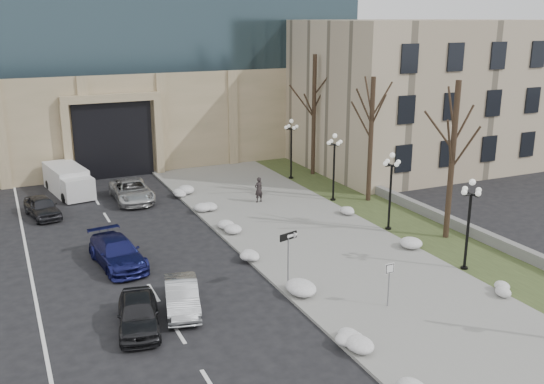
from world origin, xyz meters
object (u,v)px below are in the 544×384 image
(lamppost_d, at_px, (291,141))
(lamppost_c, at_px, (334,158))
(one_way_sign, at_px, (291,242))
(car_d, at_px, (132,191))
(pedestrian, at_px, (259,190))
(lamppost_b, at_px, (391,181))
(box_truck, at_px, (68,181))
(car_a, at_px, (138,313))
(keep_sign, at_px, (389,276))
(car_e, at_px, (42,207))
(car_c, at_px, (117,252))
(lamppost_a, at_px, (469,212))
(car_b, at_px, (182,296))

(lamppost_d, bearing_deg, lamppost_c, -90.00)
(one_way_sign, bearing_deg, car_d, 86.71)
(pedestrian, distance_m, lamppost_b, 9.74)
(box_truck, bearing_deg, one_way_sign, -79.69)
(car_a, distance_m, keep_sign, 10.65)
(lamppost_c, relative_size, lamppost_d, 1.00)
(car_a, height_order, lamppost_c, lamppost_c)
(car_e, height_order, lamppost_b, lamppost_b)
(keep_sign, bearing_deg, car_c, 134.99)
(lamppost_b, height_order, lamppost_d, same)
(car_c, bearing_deg, car_a, -100.84)
(car_a, height_order, car_c, car_c)
(car_a, bearing_deg, car_e, 108.48)
(car_d, relative_size, lamppost_d, 1.10)
(box_truck, xyz_separation_m, one_way_sign, (7.42, -20.94, 1.40))
(car_e, relative_size, lamppost_b, 0.83)
(car_e, bearing_deg, lamppost_a, -55.30)
(car_d, distance_m, car_e, 6.03)
(car_c, height_order, lamppost_b, lamppost_b)
(box_truck, height_order, lamppost_d, lamppost_d)
(pedestrian, distance_m, box_truck, 13.94)
(car_c, height_order, box_truck, box_truck)
(keep_sign, distance_m, lamppost_d, 22.17)
(keep_sign, xyz_separation_m, lamppost_b, (5.90, 8.31, 1.52))
(car_c, distance_m, box_truck, 14.82)
(lamppost_b, bearing_deg, car_e, 148.47)
(car_e, height_order, lamppost_c, lamppost_c)
(car_b, distance_m, pedestrian, 15.86)
(car_a, bearing_deg, lamppost_c, 47.46)
(lamppost_a, bearing_deg, keep_sign, -162.94)
(lamppost_a, bearing_deg, lamppost_d, 90.00)
(car_a, distance_m, lamppost_a, 16.35)
(lamppost_d, bearing_deg, lamppost_b, -90.00)
(box_truck, xyz_separation_m, lamppost_b, (16.25, -16.21, 2.15))
(car_b, height_order, car_c, car_c)
(keep_sign, bearing_deg, one_way_sign, 129.19)
(car_a, distance_m, box_truck, 21.77)
(car_b, distance_m, lamppost_d, 22.74)
(pedestrian, height_order, box_truck, box_truck)
(one_way_sign, distance_m, lamppost_a, 9.04)
(car_d, xyz_separation_m, one_way_sign, (3.70, -17.17, 1.59))
(car_e, bearing_deg, car_a, -93.54)
(car_b, relative_size, lamppost_c, 0.83)
(box_truck, bearing_deg, lamppost_b, -54.13)
(car_b, bearing_deg, pedestrian, 67.28)
(car_b, height_order, box_truck, box_truck)
(car_d, height_order, lamppost_d, lamppost_d)
(car_e, bearing_deg, car_d, -0.55)
(car_c, xyz_separation_m, car_d, (3.12, 11.04, 0.01))
(car_b, height_order, pedestrian, pedestrian)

